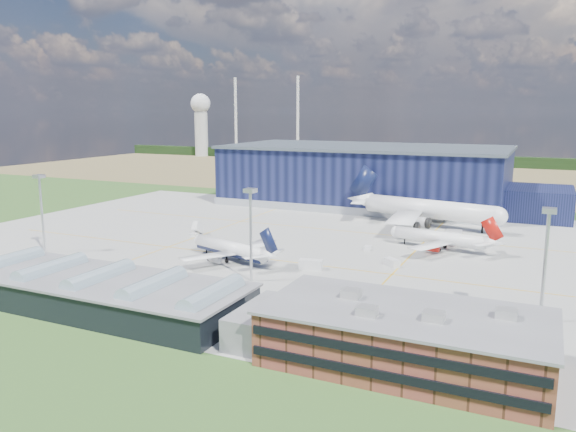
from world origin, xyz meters
The scene contains 24 objects.
ground centered at (0.00, 0.00, 0.00)m, with size 600.00×600.00×0.00m, color #2C4C1C.
apron centered at (0.00, 10.00, 0.03)m, with size 220.00×160.00×0.08m.
farmland centered at (0.00, 220.00, 0.00)m, with size 600.00×220.00×0.01m, color olive.
treeline centered at (0.00, 300.00, 4.00)m, with size 600.00×8.00×8.00m, color black.
horizon_dressing centered at (-191.30, 294.39, 34.20)m, with size 440.20×18.00×70.00m.
hangar centered at (2.81, 94.80, 11.62)m, with size 145.00×62.00×26.10m.
ops_building centered at (55.01, -60.00, 4.79)m, with size 46.00×23.00×10.90m.
glass_concourse centered at (-6.45, -60.00, 3.69)m, with size 78.00×23.00×8.60m.
light_mast_west centered at (-60.00, -30.00, 15.43)m, with size 2.60×2.60×23.00m.
light_mast_center centered at (10.00, -30.00, 15.43)m, with size 2.60×2.60×23.00m.
light_mast_east centered at (75.00, -30.00, 15.43)m, with size 2.60×2.60×23.00m.
airliner_navy centered at (-4.53, -15.44, 5.60)m, with size 34.37×33.62×11.21m, color white, non-canonical shape.
airliner_red centered at (45.91, 22.00, 5.74)m, with size 35.19×34.42×11.47m, color white, non-canonical shape.
airliner_widebody centered at (36.41, 55.00, 10.05)m, with size 61.65×60.31×20.10m, color white, non-canonical shape.
gse_tug_a centered at (-12.24, -4.08, 0.69)m, with size 2.01×3.29×1.37m, color #EEA614.
gse_van_a centered at (19.27, -14.34, 1.32)m, with size 2.64×6.06×2.64m, color silver.
gse_cart_a centered at (26.85, 11.92, 0.67)m, with size 2.05×3.07×1.33m, color silver.
gse_van_b centered at (37.98, -2.51, 1.08)m, with size 2.15×4.70×2.15m, color silver.
gse_tug_c centered at (50.45, 39.23, 0.71)m, with size 2.03×3.24×1.42m, color #EEA614.
gse_cart_b centered at (33.16, 62.00, 0.58)m, with size 1.78×2.67×1.16m, color silver.
gse_van_c centered at (32.28, -45.14, 1.06)m, with size 2.13×4.43×2.13m, color silver.
airstair centered at (-31.81, 8.93, 1.54)m, with size 1.92×4.81×3.08m, color silver.
car_a centered at (38.37, -38.64, 0.63)m, with size 1.49×3.69×1.26m, color #99999E.
car_b centered at (31.72, -48.00, 0.58)m, with size 1.23×3.52×1.16m, color #99999E.
Camera 1 is at (74.18, -146.48, 41.15)m, focal length 35.00 mm.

